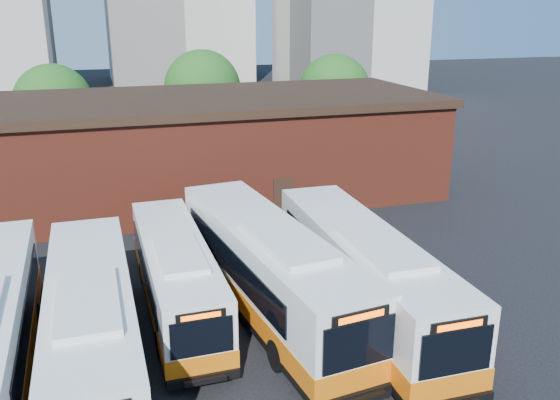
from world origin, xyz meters
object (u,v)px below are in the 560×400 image
object	(u,v)px
bus_west	(92,330)
bus_mideast	(269,273)
bus_east	(363,277)
bus_midwest	(176,278)
transit_worker	(366,357)

from	to	relation	value
bus_west	bus_mideast	distance (m)	7.03
bus_west	bus_east	world-z (taller)	bus_east
bus_midwest	bus_east	world-z (taller)	bus_east
transit_worker	bus_midwest	bearing A→B (deg)	14.98
bus_mideast	bus_midwest	bearing A→B (deg)	152.71
bus_midwest	transit_worker	bearing A→B (deg)	-53.11
bus_west	bus_east	xyz separation A→B (m)	(10.11, 0.98, 0.07)
bus_west	bus_mideast	size ratio (longest dim) A/B	0.91
bus_midwest	transit_worker	distance (m)	8.45
bus_mideast	bus_east	size ratio (longest dim) A/B	1.05
bus_mideast	bus_west	bearing A→B (deg)	-168.37
bus_mideast	transit_worker	distance (m)	5.72
bus_west	transit_worker	world-z (taller)	bus_west
bus_midwest	bus_mideast	size ratio (longest dim) A/B	0.81
bus_midwest	bus_east	distance (m)	7.37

